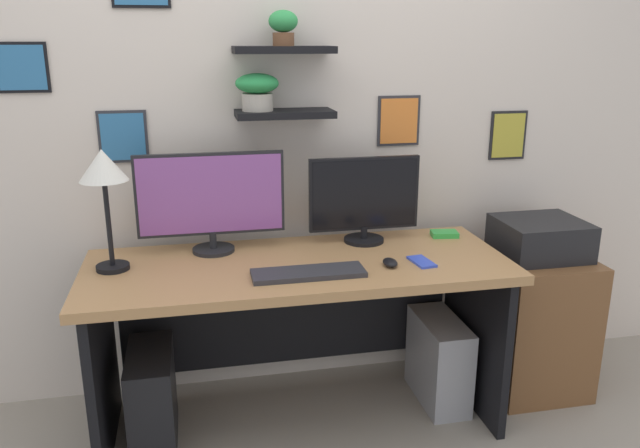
# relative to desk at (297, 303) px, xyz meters

# --- Properties ---
(ground_plane) EXTENTS (8.00, 8.00, 0.00)m
(ground_plane) POSITION_rel_desk_xyz_m (0.00, -0.06, -0.54)
(ground_plane) COLOR gray
(back_wall_assembly) EXTENTS (4.40, 0.24, 2.70)m
(back_wall_assembly) POSITION_rel_desk_xyz_m (-0.00, 0.38, 0.81)
(back_wall_assembly) COLOR beige
(back_wall_assembly) RESTS_ON ground
(desk) EXTENTS (1.74, 0.68, 0.75)m
(desk) POSITION_rel_desk_xyz_m (0.00, 0.00, 0.00)
(desk) COLOR tan
(desk) RESTS_ON ground
(monitor_left) EXTENTS (0.62, 0.18, 0.43)m
(monitor_left) POSITION_rel_desk_xyz_m (-0.34, 0.16, 0.44)
(monitor_left) COLOR black
(monitor_left) RESTS_ON desk
(monitor_right) EXTENTS (0.50, 0.18, 0.38)m
(monitor_right) POSITION_rel_desk_xyz_m (0.34, 0.16, 0.40)
(monitor_right) COLOR black
(monitor_right) RESTS_ON desk
(keyboard) EXTENTS (0.44, 0.14, 0.02)m
(keyboard) POSITION_rel_desk_xyz_m (0.01, -0.21, 0.22)
(keyboard) COLOR #2D2D33
(keyboard) RESTS_ON desk
(computer_mouse) EXTENTS (0.06, 0.09, 0.03)m
(computer_mouse) POSITION_rel_desk_xyz_m (0.35, -0.18, 0.22)
(computer_mouse) COLOR black
(computer_mouse) RESTS_ON desk
(desk_lamp) EXTENTS (0.18, 0.18, 0.48)m
(desk_lamp) POSITION_rel_desk_xyz_m (-0.74, 0.01, 0.59)
(desk_lamp) COLOR black
(desk_lamp) RESTS_ON desk
(cell_phone) EXTENTS (0.09, 0.15, 0.01)m
(cell_phone) POSITION_rel_desk_xyz_m (0.49, -0.17, 0.21)
(cell_phone) COLOR blue
(cell_phone) RESTS_ON desk
(scissors_tray) EXTENTS (0.13, 0.10, 0.02)m
(scissors_tray) POSITION_rel_desk_xyz_m (0.72, 0.15, 0.22)
(scissors_tray) COLOR green
(scissors_tray) RESTS_ON desk
(drawer_cabinet) EXTENTS (0.44, 0.50, 0.66)m
(drawer_cabinet) POSITION_rel_desk_xyz_m (1.15, 0.04, -0.21)
(drawer_cabinet) COLOR brown
(drawer_cabinet) RESTS_ON ground
(printer) EXTENTS (0.38, 0.34, 0.17)m
(printer) POSITION_rel_desk_xyz_m (1.15, 0.04, 0.20)
(printer) COLOR black
(printer) RESTS_ON drawer_cabinet
(computer_tower_left) EXTENTS (0.18, 0.40, 0.41)m
(computer_tower_left) POSITION_rel_desk_xyz_m (-0.62, -0.07, -0.34)
(computer_tower_left) COLOR black
(computer_tower_left) RESTS_ON ground
(computer_tower_right) EXTENTS (0.18, 0.40, 0.40)m
(computer_tower_right) POSITION_rel_desk_xyz_m (0.66, -0.01, -0.34)
(computer_tower_right) COLOR #99999E
(computer_tower_right) RESTS_ON ground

